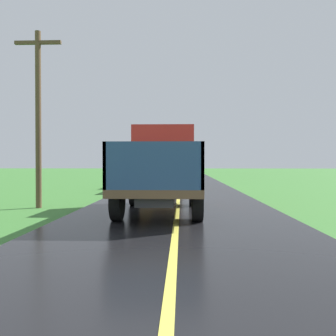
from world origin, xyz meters
The scene contains 3 objects.
banana_truck_near centered at (-0.52, 12.03, 1.47)m, with size 2.38×5.82×2.80m.
banana_truck_far centered at (-0.98, 22.84, 1.47)m, with size 2.38×5.81×2.80m.
utility_pole_roadside centered at (-4.92, 12.76, 3.35)m, with size 1.64×0.20×6.22m.
Camera 1 is at (0.14, 0.23, 1.60)m, focal length 38.54 mm.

